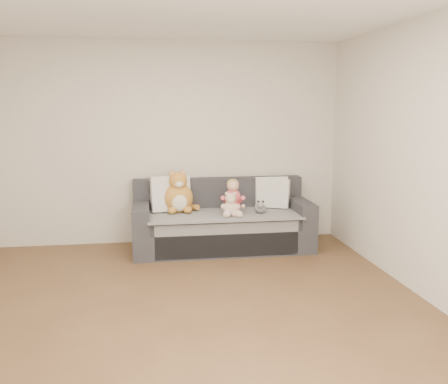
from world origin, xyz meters
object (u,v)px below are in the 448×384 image
sofa (222,224)px  toddler (233,199)px  teddy_bear (231,206)px  plush_cat (178,195)px  sippy_cup (229,210)px

sofa → toddler: bearing=-47.3°
toddler → teddy_bear: bearing=-101.2°
plush_cat → teddy_bear: (0.60, -0.33, -0.09)m
toddler → plush_cat: plush_cat is taller
sofa → plush_cat: size_ratio=3.88×
sofa → toddler: toddler is taller
teddy_bear → sofa: bearing=116.4°
plush_cat → teddy_bear: size_ratio=1.91×
sofa → sippy_cup: (0.05, -0.21, 0.22)m
sofa → teddy_bear: size_ratio=7.42×
sofa → plush_cat: bearing=174.0°
sofa → plush_cat: 0.65m
plush_cat → sippy_cup: (0.59, -0.26, -0.15)m
toddler → sippy_cup: toddler is taller
plush_cat → toddler: bearing=-19.5°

